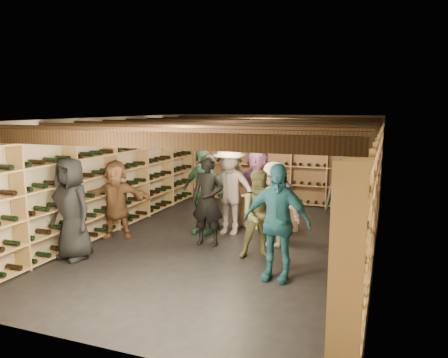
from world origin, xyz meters
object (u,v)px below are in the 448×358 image
person_3 (274,205)px  person_7 (231,185)px  person_5 (116,199)px  person_9 (229,189)px  crate_loose (261,207)px  crate_stack_left (251,211)px  person_4 (277,222)px  crate_stack_right (285,218)px  person_2 (261,215)px  person_1 (208,200)px  person_11 (257,187)px  person_0 (72,209)px  person_10 (203,191)px  person_12 (348,196)px

person_3 → person_7: 1.57m
person_5 → person_9: size_ratio=0.84×
crate_loose → person_7: person_7 is taller
crate_stack_left → person_9: 0.96m
person_9 → person_4: bearing=-54.1°
crate_loose → person_7: bearing=-97.5°
crate_stack_right → person_9: (-1.01, -0.71, 0.69)m
crate_stack_left → person_2: person_2 is taller
crate_loose → person_2: person_2 is taller
person_5 → person_9: (2.04, 1.03, 0.15)m
crate_stack_left → person_1: size_ratio=0.39×
crate_loose → person_1: (-0.19, -3.04, 0.79)m
person_1 → person_11: (0.50, 1.55, 0.02)m
person_0 → person_10: 2.65m
person_5 → person_3: bearing=-10.1°
person_0 → crate_loose: bearing=77.7°
person_7 → crate_stack_left: bearing=39.2°
crate_loose → person_0: size_ratio=0.28×
crate_loose → person_12: size_ratio=0.28×
person_4 → person_10: (-2.01, 1.83, -0.00)m
crate_loose → person_0: 5.08m
person_3 → person_11: 1.35m
person_5 → person_11: size_ratio=0.88×
crate_stack_left → person_3: (0.80, -1.16, 0.47)m
person_7 → person_10: 0.79m
crate_stack_left → person_11: (0.12, 0.00, 0.56)m
person_0 → person_12: bearing=45.1°
person_9 → person_12: person_9 is taller
person_10 → person_12: size_ratio=1.00×
person_2 → person_7: size_ratio=0.84×
person_10 → person_12: bearing=30.6°
crate_stack_right → crate_loose: (-0.94, 1.49, -0.17)m
crate_stack_left → person_10: 1.30m
crate_stack_right → person_5: person_5 is taller
crate_loose → person_3: bearing=-69.4°
person_0 → person_7: size_ratio=0.95×
person_4 → person_11: (-1.11, 2.72, -0.00)m
person_5 → person_12: bearing=-2.1°
person_3 → person_10: person_10 is taller
person_4 → person_11: 2.93m
crate_loose → person_9: 2.36m
crate_stack_right → crate_loose: bearing=122.4°
person_4 → person_9: size_ratio=0.95×
person_2 → person_12: size_ratio=0.87×
person_0 → person_4: size_ratio=0.99×
crate_stack_right → person_4: (0.48, -2.72, 0.64)m
person_2 → person_4: (0.48, -0.83, 0.12)m
crate_stack_left → person_3: 1.49m
crate_stack_left → person_11: bearing=0.0°
crate_stack_right → person_5: (-3.05, -1.74, 0.53)m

